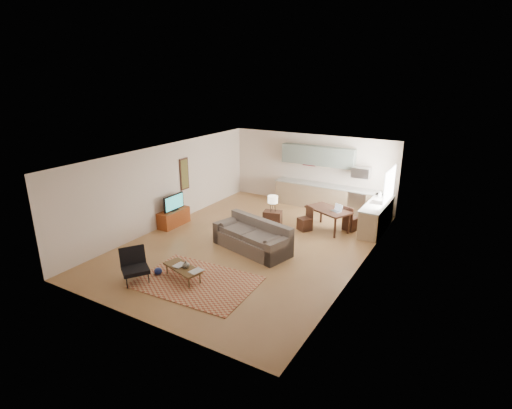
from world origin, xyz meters
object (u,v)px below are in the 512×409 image
Objects in this scene: tv_credenza at (174,218)px; armchair at (135,266)px; console_table at (272,221)px; dining_table at (328,219)px; coffee_table at (183,273)px; sofa at (252,236)px.

armchair is at bearing -62.66° from tv_credenza.
console_table is 0.47× the size of dining_table.
coffee_table is at bearing -86.89° from dining_table.
sofa is at bearing -98.25° from console_table.
dining_table is at bearing 6.79° from armchair.
console_table is at bearing 111.04° from sofa.
dining_table is at bearing 25.66° from tv_credenza.
sofa is 3.37m from armchair.
tv_credenza is 3.32m from console_table.
dining_table is at bearing 84.71° from coffee_table.
armchair is 0.58× the size of dining_table.
armchair is (-1.51, -3.02, -0.02)m from sofa.
console_table reaches higher than tv_credenza.
armchair reaches higher than coffee_table.
sofa reaches higher than coffee_table.
console_table is 1.80m from dining_table.
coffee_table is 3.80m from tv_credenza.
sofa is 2.10× the size of tv_credenza.
armchair reaches higher than dining_table.
sofa reaches higher than dining_table.
console_table reaches higher than coffee_table.
dining_table is (1.92, 4.90, 0.19)m from coffee_table.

